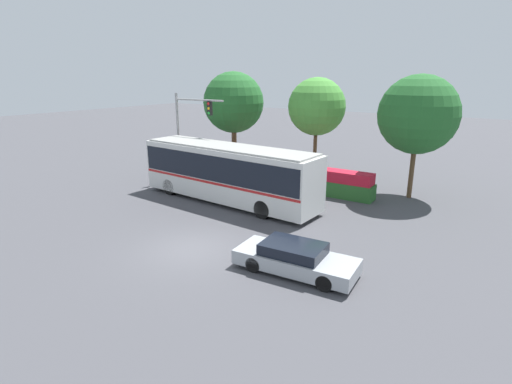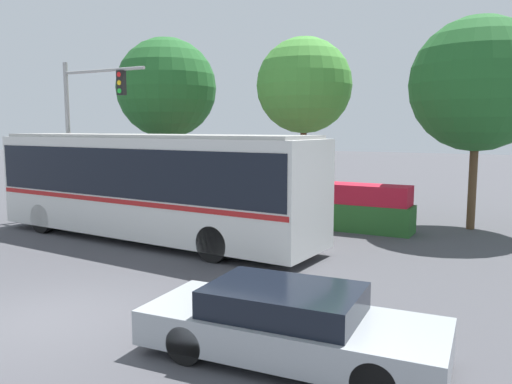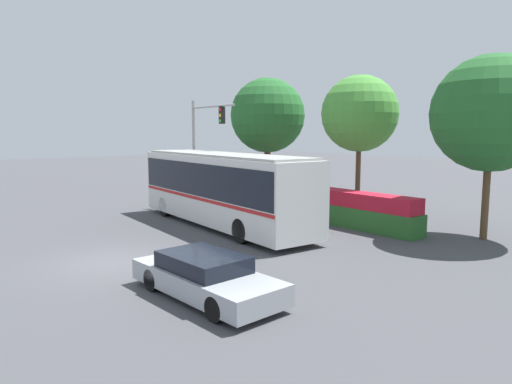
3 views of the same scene
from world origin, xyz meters
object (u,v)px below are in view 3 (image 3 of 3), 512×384
object	(u,v)px
sedan_foreground	(205,276)
street_tree_centre	(360,114)
street_tree_left	(268,116)
street_tree_right	(491,114)
city_bus	(222,185)
traffic_light_pole	(202,139)

from	to	relation	value
sedan_foreground	street_tree_centre	size ratio (longest dim) A/B	0.67
sedan_foreground	street_tree_left	bearing A→B (deg)	130.61
street_tree_centre	street_tree_right	distance (m)	6.48
city_bus	street_tree_right	size ratio (longest dim) A/B	1.59
city_bus	sedan_foreground	world-z (taller)	city_bus
sedan_foreground	street_tree_centre	bearing A→B (deg)	108.47
traffic_light_pole	sedan_foreground	bearing A→B (deg)	-31.84
street_tree_centre	street_tree_left	bearing A→B (deg)	-174.43
street_tree_left	street_tree_right	bearing A→B (deg)	3.20
traffic_light_pole	street_tree_right	world-z (taller)	street_tree_right
sedan_foreground	traffic_light_pole	xyz separation A→B (m)	(-12.48, 7.75, 3.44)
street_tree_left	street_tree_centre	size ratio (longest dim) A/B	1.06
city_bus	sedan_foreground	bearing A→B (deg)	146.77
traffic_light_pole	street_tree_left	size ratio (longest dim) A/B	0.81
sedan_foreground	traffic_light_pole	bearing A→B (deg)	144.40
street_tree_centre	street_tree_right	world-z (taller)	street_tree_right
city_bus	street_tree_centre	bearing A→B (deg)	-106.05
traffic_light_pole	street_tree_left	world-z (taller)	street_tree_left
traffic_light_pole	street_tree_centre	xyz separation A→B (m)	(7.39, 4.71, 1.29)
traffic_light_pole	street_tree_centre	bearing A→B (deg)	32.50
sedan_foreground	street_tree_centre	xyz separation A→B (m)	(-5.09, 12.46, 4.73)
sedan_foreground	traffic_light_pole	distance (m)	15.09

